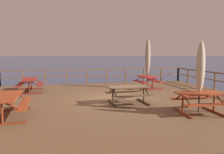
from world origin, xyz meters
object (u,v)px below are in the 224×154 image
at_px(picnic_table_mid_centre, 147,80).
at_px(picnic_table_front_right, 7,101).
at_px(picnic_table_front_left, 199,98).
at_px(picnic_table_mid_right, 30,82).
at_px(patio_umbrella_short_front, 200,68).
at_px(picnic_table_mid_left, 129,91).
at_px(patio_umbrella_tall_back_left, 148,57).

height_order(picnic_table_mid_centre, picnic_table_front_right, same).
bearing_deg(picnic_table_front_left, picnic_table_mid_right, 137.22).
bearing_deg(patio_umbrella_short_front, picnic_table_front_right, 172.18).
distance_m(picnic_table_mid_right, picnic_table_front_right, 5.26).
bearing_deg(picnic_table_mid_left, patio_umbrella_short_front, -42.24).
xyz_separation_m(picnic_table_front_left, picnic_table_mid_right, (-6.79, 6.29, 0.01)).
bearing_deg(picnic_table_mid_centre, picnic_table_mid_right, 177.17).
relative_size(picnic_table_mid_right, patio_umbrella_short_front, 0.82).
xyz_separation_m(picnic_table_front_left, patio_umbrella_short_front, (0.07, 0.08, 1.14)).
bearing_deg(patio_umbrella_tall_back_left, picnic_table_mid_right, 177.23).
height_order(patio_umbrella_tall_back_left, patio_umbrella_short_front, patio_umbrella_tall_back_left).
bearing_deg(picnic_table_mid_right, patio_umbrella_short_front, -42.11).
relative_size(picnic_table_mid_centre, picnic_table_front_left, 1.04).
distance_m(patio_umbrella_tall_back_left, patio_umbrella_short_front, 5.88).
relative_size(picnic_table_mid_centre, patio_umbrella_short_front, 0.67).
distance_m(picnic_table_front_left, patio_umbrella_tall_back_left, 6.13).
bearing_deg(picnic_table_mid_left, picnic_table_mid_right, 137.95).
bearing_deg(picnic_table_mid_right, picnic_table_front_left, -42.78).
height_order(picnic_table_mid_right, picnic_table_front_right, same).
relative_size(picnic_table_front_left, picnic_table_mid_right, 0.79).
distance_m(picnic_table_front_right, patio_umbrella_short_front, 7.06).
bearing_deg(patio_umbrella_tall_back_left, patio_umbrella_short_front, -93.13).
bearing_deg(picnic_table_mid_centre, picnic_table_mid_left, -122.57).
height_order(picnic_table_mid_centre, picnic_table_front_left, same).
height_order(picnic_table_mid_left, patio_umbrella_tall_back_left, patio_umbrella_tall_back_left).
distance_m(picnic_table_front_right, patio_umbrella_tall_back_left, 8.85).
height_order(picnic_table_mid_centre, patio_umbrella_short_front, patio_umbrella_short_front).
distance_m(picnic_table_front_left, picnic_table_mid_right, 9.26).
height_order(picnic_table_front_right, patio_umbrella_short_front, patio_umbrella_short_front).
bearing_deg(picnic_table_front_right, picnic_table_mid_centre, 34.16).
xyz_separation_m(picnic_table_front_right, patio_umbrella_short_front, (6.90, -0.95, 1.12)).
distance_m(picnic_table_mid_left, picnic_table_front_right, 4.85).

